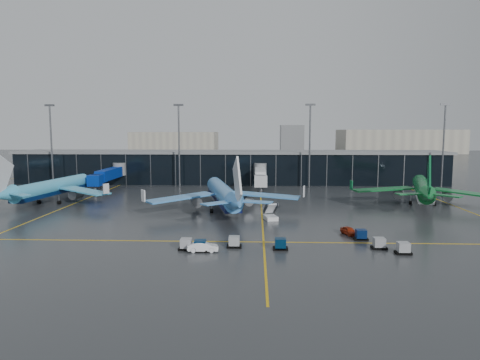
{
  "coord_description": "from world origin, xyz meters",
  "views": [
    {
      "loc": [
        8.79,
        -80.93,
        17.55
      ],
      "look_at": [
        5.0,
        18.0,
        6.0
      ],
      "focal_mm": 32.0,
      "sensor_mm": 36.0,
      "label": 1
    }
  ],
  "objects_px": {
    "mobile_airstair": "(271,216)",
    "service_van_red": "(349,231)",
    "airliner_arkefly": "(52,178)",
    "airliner_klm_near": "(223,183)",
    "baggage_carts": "(292,244)",
    "service_van_white": "(203,247)",
    "airliner_aer_lingus": "(423,179)"
  },
  "relations": [
    {
      "from": "mobile_airstair",
      "to": "service_van_red",
      "type": "height_order",
      "value": "mobile_airstair"
    },
    {
      "from": "airliner_arkefly",
      "to": "airliner_klm_near",
      "type": "distance_m",
      "value": 43.13
    },
    {
      "from": "baggage_carts",
      "to": "service_van_white",
      "type": "bearing_deg",
      "value": -170.99
    },
    {
      "from": "airliner_aer_lingus",
      "to": "mobile_airstair",
      "type": "xyz_separation_m",
      "value": [
        -36.96,
        -20.01,
        -5.16
      ]
    },
    {
      "from": "airliner_aer_lingus",
      "to": "baggage_carts",
      "type": "height_order",
      "value": "airliner_aer_lingus"
    },
    {
      "from": "baggage_carts",
      "to": "service_van_white",
      "type": "xyz_separation_m",
      "value": [
        -13.15,
        -2.08,
        -0.02
      ]
    },
    {
      "from": "mobile_airstair",
      "to": "service_van_white",
      "type": "bearing_deg",
      "value": -130.35
    },
    {
      "from": "airliner_klm_near",
      "to": "mobile_airstair",
      "type": "height_order",
      "value": "airliner_klm_near"
    },
    {
      "from": "airliner_arkefly",
      "to": "baggage_carts",
      "type": "height_order",
      "value": "airliner_arkefly"
    },
    {
      "from": "airliner_arkefly",
      "to": "airliner_aer_lingus",
      "type": "height_order",
      "value": "airliner_arkefly"
    },
    {
      "from": "service_van_white",
      "to": "airliner_aer_lingus",
      "type": "bearing_deg",
      "value": -51.63
    },
    {
      "from": "airliner_klm_near",
      "to": "service_van_red",
      "type": "xyz_separation_m",
      "value": [
        22.97,
        -20.81,
        -5.47
      ]
    },
    {
      "from": "airliner_aer_lingus",
      "to": "baggage_carts",
      "type": "distance_m",
      "value": 53.43
    },
    {
      "from": "service_van_red",
      "to": "baggage_carts",
      "type": "bearing_deg",
      "value": -155.92
    },
    {
      "from": "mobile_airstair",
      "to": "airliner_aer_lingus",
      "type": "bearing_deg",
      "value": 13.14
    },
    {
      "from": "airliner_aer_lingus",
      "to": "mobile_airstair",
      "type": "bearing_deg",
      "value": -133.94
    },
    {
      "from": "baggage_carts",
      "to": "mobile_airstair",
      "type": "height_order",
      "value": "mobile_airstair"
    },
    {
      "from": "airliner_klm_near",
      "to": "airliner_aer_lingus",
      "type": "height_order",
      "value": "airliner_klm_near"
    },
    {
      "from": "baggage_carts",
      "to": "service_van_red",
      "type": "height_order",
      "value": "baggage_carts"
    },
    {
      "from": "airliner_klm_near",
      "to": "baggage_carts",
      "type": "relative_size",
      "value": 1.19
    },
    {
      "from": "airliner_arkefly",
      "to": "mobile_airstair",
      "type": "relative_size",
      "value": 10.58
    },
    {
      "from": "airliner_klm_near",
      "to": "service_van_white",
      "type": "height_order",
      "value": "airliner_klm_near"
    },
    {
      "from": "airliner_aer_lingus",
      "to": "airliner_klm_near",
      "type": "bearing_deg",
      "value": -149.45
    },
    {
      "from": "baggage_carts",
      "to": "service_van_red",
      "type": "distance_m",
      "value": 13.6
    },
    {
      "from": "airliner_aer_lingus",
      "to": "service_van_white",
      "type": "relative_size",
      "value": 8.6
    },
    {
      "from": "airliner_aer_lingus",
      "to": "service_van_red",
      "type": "distance_m",
      "value": 40.13
    },
    {
      "from": "mobile_airstair",
      "to": "service_van_red",
      "type": "xyz_separation_m",
      "value": [
        12.82,
        -11.61,
        -0.1
      ]
    },
    {
      "from": "airliner_arkefly",
      "to": "service_van_white",
      "type": "relative_size",
      "value": 8.66
    },
    {
      "from": "airliner_arkefly",
      "to": "mobile_airstair",
      "type": "xyz_separation_m",
      "value": [
        52.32,
        -18.27,
        -5.19
      ]
    },
    {
      "from": "airliner_arkefly",
      "to": "airliner_aer_lingus",
      "type": "relative_size",
      "value": 1.01
    },
    {
      "from": "service_van_red",
      "to": "mobile_airstair",
      "type": "bearing_deg",
      "value": 120.83
    },
    {
      "from": "airliner_klm_near",
      "to": "service_van_red",
      "type": "height_order",
      "value": "airliner_klm_near"
    }
  ]
}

